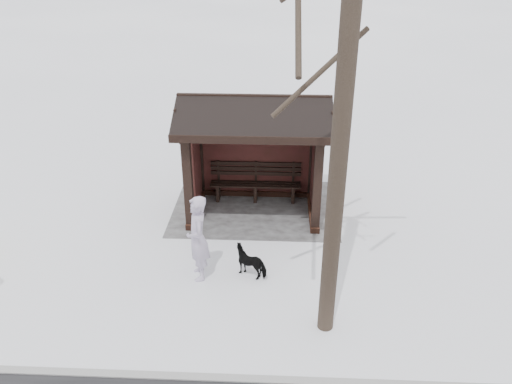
# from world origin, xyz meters

# --- Properties ---
(ground) EXTENTS (120.00, 120.00, 0.00)m
(ground) POSITION_xyz_m (0.00, 0.00, 0.00)
(ground) COLOR white
(ground) RESTS_ON ground
(kerb) EXTENTS (120.00, 0.15, 0.06)m
(kerb) POSITION_xyz_m (0.00, 5.50, 0.01)
(kerb) COLOR gray
(kerb) RESTS_ON ground
(trampled_patch) EXTENTS (4.20, 3.20, 0.02)m
(trampled_patch) POSITION_xyz_m (0.00, -0.20, 0.01)
(trampled_patch) COLOR gray
(trampled_patch) RESTS_ON ground
(bus_shelter) EXTENTS (3.60, 2.40, 3.09)m
(bus_shelter) POSITION_xyz_m (0.00, -0.16, 2.17)
(bus_shelter) COLOR #361C13
(bus_shelter) RESTS_ON ground
(pedestrian) EXTENTS (0.60, 0.77, 1.85)m
(pedestrian) POSITION_xyz_m (1.00, 2.80, 0.93)
(pedestrian) COLOR #AFA3BF
(pedestrian) RESTS_ON ground
(dog) EXTENTS (0.84, 0.63, 0.65)m
(dog) POSITION_xyz_m (-0.07, 2.67, 0.32)
(dog) COLOR black
(dog) RESTS_ON ground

